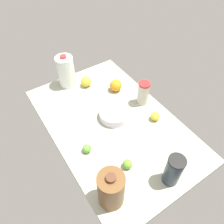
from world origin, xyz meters
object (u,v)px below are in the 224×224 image
object	(u,v)px
lemon_by_jug	(155,116)
lemon_far_back	(86,82)
chocolate_milk_jug	(111,189)
lime_near_front	(87,149)
milk_jug	(66,71)
shaker_bottle	(173,170)
orange_loose	(116,85)
lime_beside_bowl	(127,164)
tumbler_cup	(143,93)
mixing_bowl	(114,114)

from	to	relation	value
lemon_by_jug	lemon_far_back	bearing A→B (deg)	-158.90
lemon_by_jug	chocolate_milk_jug	bearing A→B (deg)	-62.32
lemon_far_back	chocolate_milk_jug	bearing A→B (deg)	-20.97
lime_near_front	lemon_by_jug	bearing A→B (deg)	86.22
milk_jug	chocolate_milk_jug	world-z (taller)	milk_jug
milk_jug	shaker_bottle	size ratio (longest dim) A/B	1.27
lemon_by_jug	lemon_far_back	xyz separation A→B (cm)	(-55.00, -21.23, 0.93)
lime_near_front	lemon_by_jug	size ratio (longest dim) A/B	0.86
lemon_by_jug	orange_loose	bearing A→B (deg)	-172.07
lime_near_front	lime_beside_bowl	bearing A→B (deg)	32.83
lime_near_front	chocolate_milk_jug	bearing A→B (deg)	-6.47
chocolate_milk_jug	lime_near_front	size ratio (longest dim) A/B	4.64
lime_near_front	lemon_far_back	xyz separation A→B (cm)	(-51.74, 28.21, 1.35)
lime_beside_bowl	tumbler_cup	bearing A→B (deg)	132.23
mixing_bowl	shaker_bottle	distance (cm)	53.70
shaker_bottle	lemon_by_jug	xyz separation A→B (cm)	(-36.52, 21.30, -7.10)
shaker_bottle	lime_near_front	xyz separation A→B (cm)	(-39.78, -28.14, -7.52)
chocolate_milk_jug	orange_loose	xyz separation A→B (cm)	(-66.11, 47.62, -6.80)
chocolate_milk_jug	mixing_bowl	size ratio (longest dim) A/B	1.23
mixing_bowl	orange_loose	world-z (taller)	orange_loose
lime_near_front	lemon_by_jug	xyz separation A→B (cm)	(3.26, 49.44, 0.42)
lime_near_front	tumbler_cup	bearing A→B (deg)	104.94
orange_loose	lime_near_front	size ratio (longest dim) A/B	1.72
tumbler_cup	lime_near_front	size ratio (longest dim) A/B	3.38
orange_loose	lime_beside_bowl	distance (cm)	64.00
mixing_bowl	lemon_by_jug	distance (cm)	27.14
lime_near_front	lime_beside_bowl	world-z (taller)	lime_beside_bowl
tumbler_cup	mixing_bowl	bearing A→B (deg)	-88.56
lemon_far_back	mixing_bowl	bearing A→B (deg)	-0.28
tumbler_cup	shaker_bottle	world-z (taller)	shaker_bottle
mixing_bowl	lemon_far_back	distance (cm)	38.35
tumbler_cup	chocolate_milk_jug	bearing A→B (deg)	-51.20
lime_beside_bowl	chocolate_milk_jug	bearing A→B (deg)	-60.31
orange_loose	tumbler_cup	bearing A→B (deg)	21.85
chocolate_milk_jug	lime_beside_bowl	bearing A→B (deg)	119.69
chocolate_milk_jug	lemon_by_jug	world-z (taller)	chocolate_milk_jug
mixing_bowl	lime_beside_bowl	world-z (taller)	same
orange_loose	lemon_far_back	bearing A→B (deg)	-136.38
mixing_bowl	lemon_by_jug	xyz separation A→B (cm)	(16.67, 21.42, 0.27)
mixing_bowl	lime_near_front	size ratio (longest dim) A/B	3.78
milk_jug	lemon_far_back	size ratio (longest dim) A/B	3.24
lime_near_front	milk_jug	bearing A→B (deg)	164.14
lemon_by_jug	lime_beside_bowl	xyz separation A→B (cm)	(17.97, -35.74, -0.31)
orange_loose	lime_beside_bowl	world-z (taller)	orange_loose
chocolate_milk_jug	lemon_by_jug	bearing A→B (deg)	117.68
tumbler_cup	orange_loose	xyz separation A→B (cm)	(-21.04, -8.44, -4.36)
mixing_bowl	lime_beside_bowl	xyz separation A→B (cm)	(34.64, -14.32, -0.04)
chocolate_milk_jug	tumbler_cup	bearing A→B (deg)	128.80
orange_loose	lemon_by_jug	xyz separation A→B (cm)	(38.33, 5.34, -1.43)
shaker_bottle	lime_near_front	bearing A→B (deg)	-144.73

